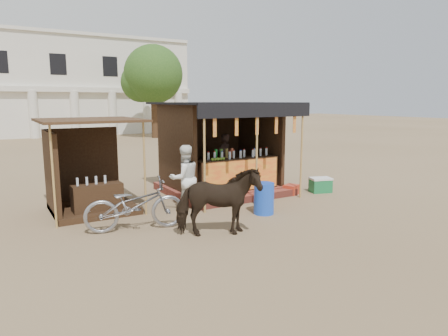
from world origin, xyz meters
name	(u,v)px	position (x,y,z in m)	size (l,w,h in m)	color
ground	(260,225)	(0.00, 0.00, 0.00)	(120.00, 120.00, 0.00)	#846B4C
main_stall	(223,160)	(1.01, 3.36, 1.02)	(3.60, 3.61, 2.78)	#993E32
secondary_stall	(85,179)	(-3.17, 3.24, 0.85)	(2.40, 2.40, 2.38)	#372414
cow	(218,202)	(-1.19, -0.15, 0.74)	(0.79, 1.74, 1.47)	black
motorbike	(135,205)	(-2.56, 1.12, 0.57)	(0.76, 2.17, 1.14)	gray
bystander	(185,178)	(-0.94, 2.00, 0.86)	(0.83, 0.65, 1.72)	white
blue_barrel	(264,198)	(0.64, 0.71, 0.40)	(0.51, 0.51, 0.79)	blue
red_crate	(291,189)	(2.64, 2.00, 0.15)	(0.41, 0.38, 0.29)	#AE321D
cooler	(320,185)	(3.60, 1.75, 0.23)	(0.74, 0.61, 0.46)	#186F3A
background_building	(27,87)	(-2.00, 29.94, 3.98)	(26.00, 7.45, 8.18)	silver
tree	(150,77)	(5.81, 22.14, 4.63)	(4.50, 4.40, 7.00)	#382314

